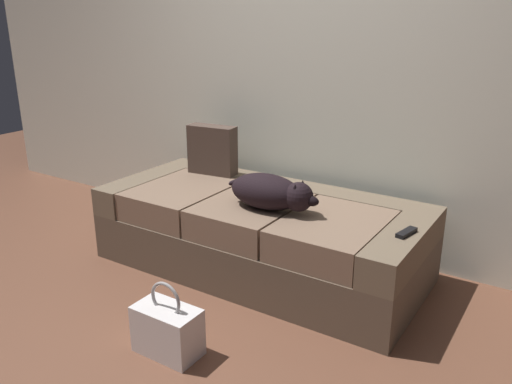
# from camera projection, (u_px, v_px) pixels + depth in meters

# --- Properties ---
(ground_plane) EXTENTS (10.00, 10.00, 0.00)m
(ground_plane) POSITION_uv_depth(u_px,v_px,m) (155.00, 344.00, 2.61)
(ground_plane) COLOR brown
(back_wall) EXTENTS (6.40, 0.10, 2.80)m
(back_wall) POSITION_uv_depth(u_px,v_px,m) (310.00, 38.00, 3.41)
(back_wall) COLOR white
(back_wall) RESTS_ON ground
(couch) EXTENTS (2.02, 0.91, 0.48)m
(couch) POSITION_uv_depth(u_px,v_px,m) (260.00, 233.00, 3.31)
(couch) COLOR brown
(couch) RESTS_ON ground
(dog_dark) EXTENTS (0.60, 0.26, 0.20)m
(dog_dark) POSITION_uv_depth(u_px,v_px,m) (271.00, 192.00, 3.01)
(dog_dark) COLOR black
(dog_dark) RESTS_ON couch
(tv_remote) EXTENTS (0.07, 0.16, 0.02)m
(tv_remote) POSITION_uv_depth(u_px,v_px,m) (407.00, 233.00, 2.69)
(tv_remote) COLOR black
(tv_remote) RESTS_ON couch
(throw_pillow) EXTENTS (0.35, 0.16, 0.34)m
(throw_pillow) POSITION_uv_depth(u_px,v_px,m) (212.00, 150.00, 3.66)
(throw_pillow) COLOR #4E3C33
(throw_pillow) RESTS_ON couch
(handbag) EXTENTS (0.32, 0.18, 0.38)m
(handbag) POSITION_uv_depth(u_px,v_px,m) (167.00, 329.00, 2.50)
(handbag) COLOR silver
(handbag) RESTS_ON ground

